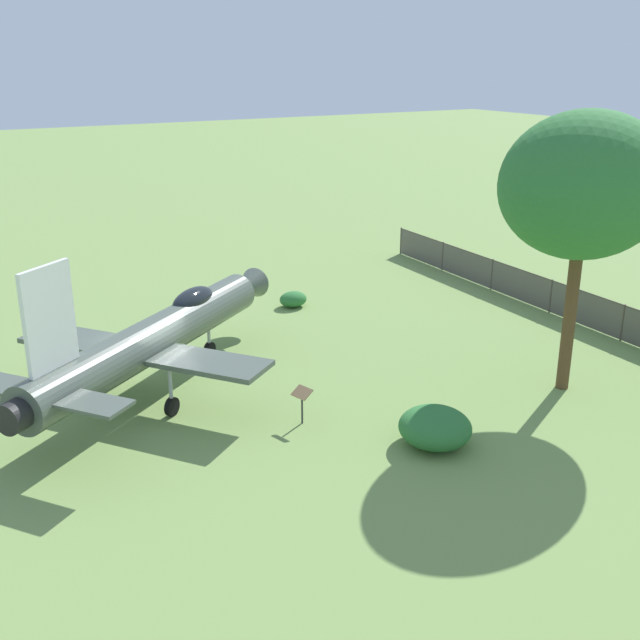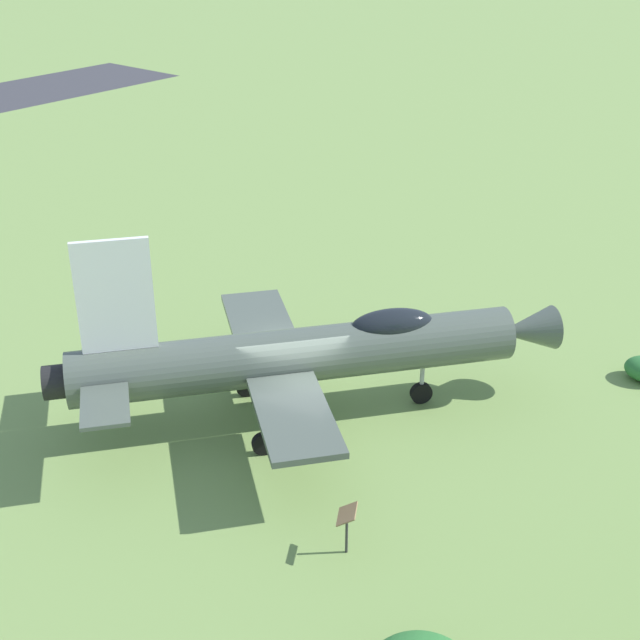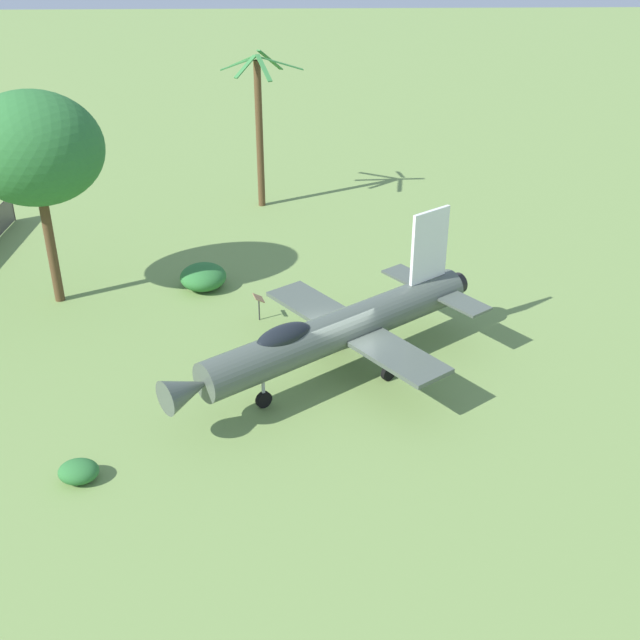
% 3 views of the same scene
% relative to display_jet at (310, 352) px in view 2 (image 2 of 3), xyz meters
% --- Properties ---
extents(ground_plane, '(200.00, 200.00, 0.00)m').
position_rel_display_jet_xyz_m(ground_plane, '(0.27, 0.20, -1.95)').
color(ground_plane, '#75934C').
extents(display_jet, '(11.85, 9.93, 5.43)m').
position_rel_display_jet_xyz_m(display_jet, '(0.00, 0.00, 0.00)').
color(display_jet, '#4C564C').
rests_on(display_jet, ground_plane).
extents(info_plaque, '(0.54, 0.68, 1.14)m').
position_rel_display_jet_xyz_m(info_plaque, '(-2.88, 4.49, -1.10)').
color(info_plaque, '#333333').
rests_on(info_plaque, ground_plane).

